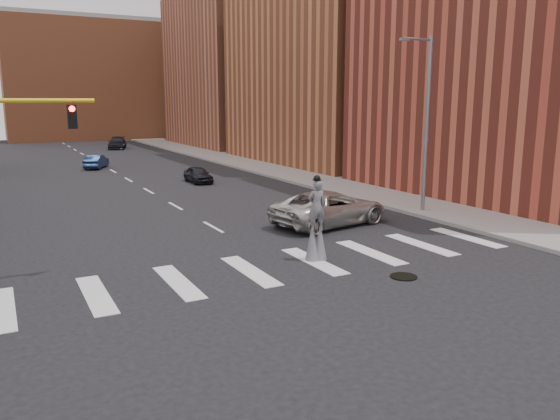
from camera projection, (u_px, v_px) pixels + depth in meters
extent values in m
plane|color=black|center=(296.00, 274.00, 18.63)|extent=(160.00, 160.00, 0.00)
cube|color=gray|center=(281.00, 171.00, 46.03)|extent=(5.00, 90.00, 0.18)
cylinder|color=black|center=(404.00, 277.00, 18.25)|extent=(0.90, 0.90, 0.04)
cube|color=#9E3B2B|center=(546.00, 15.00, 33.44)|extent=(16.00, 20.00, 22.00)
cube|color=#B36038|center=(344.00, 36.00, 52.38)|extent=(16.00, 22.00, 24.00)
cube|color=#AE5D40|center=(244.00, 70.00, 73.64)|extent=(16.00, 22.00, 20.00)
cube|color=#B36038|center=(92.00, 82.00, 87.45)|extent=(26.00, 14.00, 18.00)
cylinder|color=slate|center=(427.00, 127.00, 27.97)|extent=(0.20, 0.20, 9.00)
cylinder|color=slate|center=(419.00, 39.00, 26.77)|extent=(1.80, 0.12, 0.12)
cube|color=slate|center=(404.00, 39.00, 26.37)|extent=(0.50, 0.18, 0.12)
cylinder|color=gold|center=(4.00, 101.00, 16.30)|extent=(5.20, 0.14, 0.14)
cube|color=black|center=(72.00, 117.00, 17.26)|extent=(0.28, 0.18, 0.75)
cylinder|color=#FF0C0C|center=(72.00, 109.00, 17.13)|extent=(0.18, 0.06, 0.18)
cylinder|color=black|center=(320.00, 245.00, 20.18)|extent=(0.07, 0.07, 1.11)
cylinder|color=black|center=(312.00, 246.00, 20.07)|extent=(0.07, 0.07, 1.11)
cone|color=slate|center=(320.00, 242.00, 20.15)|extent=(0.52, 0.52, 1.39)
cone|color=slate|center=(312.00, 242.00, 20.04)|extent=(0.52, 0.52, 1.39)
imported|color=slate|center=(317.00, 206.00, 19.83)|extent=(0.73, 0.52, 1.88)
sphere|color=black|center=(317.00, 179.00, 19.64)|extent=(0.26, 0.26, 0.26)
cylinder|color=black|center=(317.00, 180.00, 19.65)|extent=(0.34, 0.34, 0.02)
cube|color=yellow|center=(315.00, 191.00, 19.86)|extent=(0.22, 0.05, 0.10)
imported|color=beige|center=(330.00, 208.00, 25.91)|extent=(6.32, 3.76, 1.65)
imported|color=black|center=(198.00, 175.00, 39.71)|extent=(1.38, 3.42, 1.17)
imported|color=#16284D|center=(96.00, 162.00, 48.25)|extent=(2.73, 3.90, 1.22)
imported|color=black|center=(117.00, 143.00, 68.73)|extent=(3.29, 5.34, 1.44)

